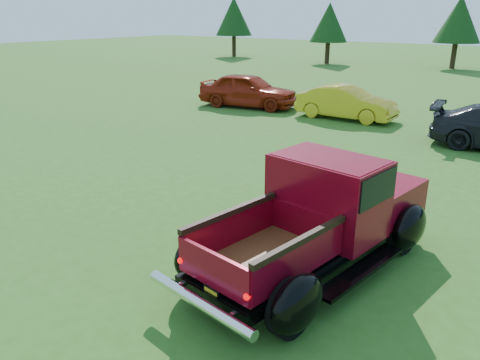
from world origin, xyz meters
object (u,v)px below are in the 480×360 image
at_px(tree_west, 329,23).
at_px(pickup_truck, 326,213).
at_px(show_car_red, 248,90).
at_px(show_car_yellow, 346,103).
at_px(tree_far_west, 234,17).
at_px(tree_mid_left, 459,19).

bearing_deg(tree_west, pickup_truck, -64.06).
xyz_separation_m(show_car_red, show_car_yellow, (4.37, 0.17, -0.10)).
bearing_deg(tree_far_west, pickup_truck, -51.19).
xyz_separation_m(tree_mid_left, show_car_yellow, (0.87, -20.66, -2.77)).
bearing_deg(tree_far_west, show_car_yellow, -44.69).
bearing_deg(show_car_red, tree_far_west, 27.41).
relative_size(pickup_truck, show_car_yellow, 1.31).
relative_size(tree_far_west, show_car_red, 1.25).
distance_m(pickup_truck, show_car_yellow, 11.09).
bearing_deg(tree_mid_left, show_car_red, -99.54).
height_order(tree_far_west, tree_west, tree_far_west).
xyz_separation_m(tree_far_west, show_car_yellow, (19.87, -19.66, -2.91)).
height_order(show_car_red, show_car_yellow, show_car_red).
bearing_deg(pickup_truck, show_car_yellow, 120.45).
height_order(tree_west, show_car_yellow, tree_west).
bearing_deg(show_car_yellow, tree_mid_left, 1.16).
bearing_deg(tree_mid_left, show_car_yellow, -87.58).
xyz_separation_m(tree_west, tree_mid_left, (9.00, 2.00, 0.27)).
bearing_deg(tree_west, show_car_red, -73.72).
bearing_deg(show_car_red, tree_west, 5.67).
bearing_deg(tree_west, show_car_yellow, -62.12).
bearing_deg(show_car_yellow, show_car_red, 90.98).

